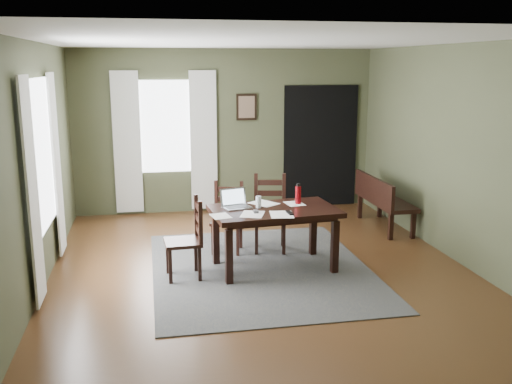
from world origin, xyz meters
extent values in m
cube|color=#492C16|center=(0.00, 0.00, -0.01)|extent=(5.00, 6.00, 0.01)
cube|color=#454A30|center=(0.00, 3.00, 1.35)|extent=(5.00, 0.02, 2.70)
cube|color=#454A30|center=(0.00, -3.00, 1.35)|extent=(5.00, 0.02, 2.70)
cube|color=#454A30|center=(-2.50, 0.00, 1.35)|extent=(0.02, 6.00, 2.70)
cube|color=#454A30|center=(2.50, 0.00, 1.35)|extent=(0.02, 6.00, 2.70)
cube|color=white|center=(0.00, 0.00, 2.70)|extent=(5.00, 6.00, 0.02)
cube|color=#3C3C3C|center=(0.00, 0.00, 0.01)|extent=(2.60, 3.20, 0.01)
cube|color=black|center=(0.16, -0.01, 0.73)|extent=(1.57, 1.03, 0.06)
cube|color=black|center=(0.16, -0.01, 0.67)|extent=(1.39, 0.85, 0.05)
cube|color=black|center=(-0.45, -0.41, 0.33)|extent=(0.09, 0.09, 0.64)
cube|color=black|center=(-0.51, 0.28, 0.33)|extent=(0.09, 0.09, 0.64)
cube|color=black|center=(0.84, -0.29, 0.33)|extent=(0.09, 0.09, 0.64)
cube|color=black|center=(0.78, 0.40, 0.33)|extent=(0.09, 0.09, 0.64)
cube|color=black|center=(-0.94, -0.12, 0.43)|extent=(0.43, 0.43, 0.04)
cube|color=black|center=(-1.12, 0.04, 0.21)|extent=(0.04, 0.04, 0.40)
cube|color=black|center=(-0.78, 0.06, 0.21)|extent=(0.04, 0.04, 0.40)
cube|color=black|center=(-1.10, -0.29, 0.21)|extent=(0.04, 0.04, 0.40)
cube|color=black|center=(-0.77, -0.28, 0.21)|extent=(0.04, 0.04, 0.40)
cube|color=black|center=(-0.76, 0.07, 0.70)|extent=(0.05, 0.05, 0.51)
cube|color=black|center=(-0.75, -0.28, 0.70)|extent=(0.05, 0.05, 0.51)
cube|color=black|center=(-0.75, -0.11, 0.56)|extent=(0.04, 0.31, 0.07)
cube|color=black|center=(-0.75, -0.11, 0.70)|extent=(0.04, 0.31, 0.07)
cube|color=black|center=(-0.75, -0.11, 0.84)|extent=(0.04, 0.31, 0.07)
cube|color=black|center=(-0.31, 0.72, 0.42)|extent=(0.50, 0.50, 0.04)
cube|color=black|center=(-0.51, 0.61, 0.21)|extent=(0.05, 0.05, 0.39)
cube|color=black|center=(-0.42, 0.92, 0.21)|extent=(0.05, 0.05, 0.39)
cube|color=black|center=(-0.20, 0.52, 0.21)|extent=(0.05, 0.05, 0.39)
cube|color=black|center=(-0.11, 0.83, 0.21)|extent=(0.05, 0.05, 0.39)
cube|color=black|center=(-0.42, 0.94, 0.68)|extent=(0.05, 0.05, 0.50)
cube|color=black|center=(-0.09, 0.85, 0.68)|extent=(0.05, 0.05, 0.50)
cube|color=black|center=(-0.26, 0.89, 0.55)|extent=(0.29, 0.11, 0.07)
cube|color=black|center=(-0.26, 0.89, 0.68)|extent=(0.29, 0.11, 0.07)
cube|color=black|center=(-0.26, 0.89, 0.82)|extent=(0.29, 0.11, 0.07)
cube|color=black|center=(0.26, 0.67, 0.46)|extent=(0.52, 0.52, 0.04)
cube|color=black|center=(0.05, 0.53, 0.23)|extent=(0.05, 0.05, 0.43)
cube|color=black|center=(0.12, 0.88, 0.23)|extent=(0.05, 0.05, 0.43)
cube|color=black|center=(0.40, 0.46, 0.23)|extent=(0.05, 0.05, 0.43)
cube|color=black|center=(0.47, 0.81, 0.23)|extent=(0.05, 0.05, 0.43)
cube|color=black|center=(0.11, 0.90, 0.75)|extent=(0.06, 0.06, 0.55)
cube|color=black|center=(0.48, 0.83, 0.75)|extent=(0.06, 0.06, 0.55)
cube|color=black|center=(0.30, 0.86, 0.60)|extent=(0.32, 0.09, 0.07)
cube|color=black|center=(0.30, 0.86, 0.75)|extent=(0.32, 0.09, 0.07)
cube|color=black|center=(0.30, 0.86, 0.89)|extent=(0.32, 0.09, 0.07)
cube|color=black|center=(2.22, 1.42, 0.42)|extent=(0.45, 1.41, 0.06)
cube|color=black|center=(2.39, 0.82, 0.20)|extent=(0.06, 0.06, 0.39)
cube|color=black|center=(2.05, 0.82, 0.20)|extent=(0.06, 0.06, 0.39)
cube|color=black|center=(2.39, 2.03, 0.20)|extent=(0.06, 0.06, 0.39)
cube|color=black|center=(2.05, 2.03, 0.20)|extent=(0.06, 0.06, 0.39)
cube|color=black|center=(2.02, 1.42, 0.62)|extent=(0.05, 1.41, 0.34)
cube|color=#B7B7BC|center=(-0.27, 0.10, 0.77)|extent=(0.37, 0.30, 0.02)
cube|color=#B7B7BC|center=(-0.30, 0.21, 0.87)|extent=(0.33, 0.14, 0.21)
cube|color=silver|center=(-0.30, 0.20, 0.87)|extent=(0.29, 0.11, 0.18)
cube|color=#3F3F42|center=(-0.27, 0.09, 0.77)|extent=(0.30, 0.20, 0.00)
cube|color=#3F3F42|center=(-0.09, -0.16, 0.77)|extent=(0.05, 0.09, 0.03)
cube|color=black|center=(0.29, -0.27, 0.77)|extent=(0.06, 0.18, 0.02)
cylinder|color=silver|center=(-0.01, 0.06, 0.83)|extent=(0.08, 0.08, 0.14)
cylinder|color=#9D0C14|center=(0.51, 0.18, 0.87)|extent=(0.08, 0.08, 0.22)
cylinder|color=black|center=(0.51, 0.18, 1.00)|extent=(0.05, 0.05, 0.04)
cube|color=white|center=(-0.51, -0.23, 0.76)|extent=(0.25, 0.30, 0.00)
cube|color=white|center=(0.18, -0.30, 0.76)|extent=(0.30, 0.37, 0.00)
cube|color=white|center=(0.09, 0.27, 0.76)|extent=(0.40, 0.42, 0.00)
cube|color=white|center=(0.46, 0.18, 0.76)|extent=(0.25, 0.30, 0.00)
cube|color=white|center=(-0.14, -0.22, 0.76)|extent=(0.35, 0.39, 0.00)
cube|color=white|center=(-2.47, 0.20, 1.45)|extent=(0.01, 1.30, 1.70)
cube|color=white|center=(-1.00, 2.97, 1.45)|extent=(1.00, 0.01, 1.50)
cube|color=silver|center=(-2.44, -0.62, 1.20)|extent=(0.03, 0.48, 2.30)
cube|color=silver|center=(-2.44, 1.02, 1.20)|extent=(0.03, 0.48, 2.30)
cube|color=silver|center=(-1.62, 2.94, 1.20)|extent=(0.44, 0.03, 2.30)
cube|color=silver|center=(-0.38, 2.94, 1.20)|extent=(0.44, 0.03, 2.30)
cube|color=black|center=(0.35, 2.97, 1.75)|extent=(0.34, 0.03, 0.44)
cube|color=brown|center=(0.35, 2.96, 1.75)|extent=(0.27, 0.01, 0.36)
cube|color=black|center=(1.65, 2.97, 1.05)|extent=(1.30, 0.03, 2.10)
camera|label=1|loc=(-1.30, -6.46, 2.44)|focal=40.00mm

